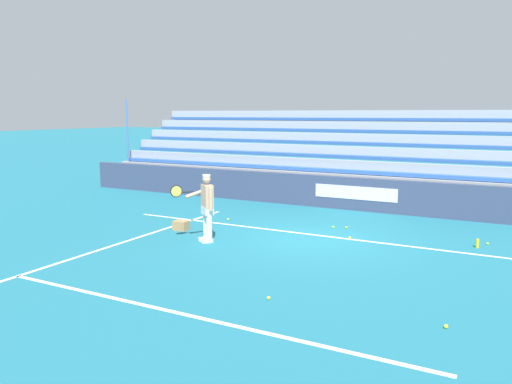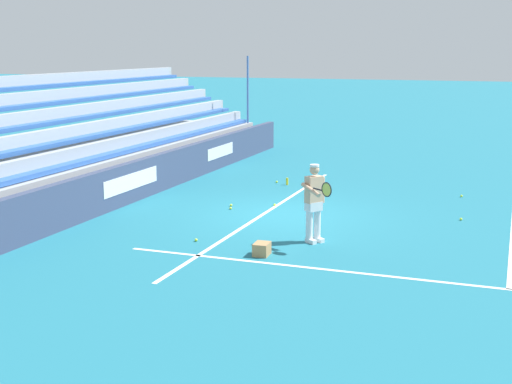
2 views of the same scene
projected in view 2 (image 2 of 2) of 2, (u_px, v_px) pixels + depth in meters
The scene contains 15 objects.
ground_plane at pixel (284, 214), 18.13m from camera, with size 160.00×160.00×0.00m, color #1E6B7F.
court_baseline_white at pixel (265, 213), 18.30m from camera, with size 12.00×0.10×0.01m, color white.
court_sideline_white at pixel (422, 280), 12.99m from camera, with size 0.10×12.00×0.01m, color white.
back_wall_sponsor_board at pixel (131, 182), 19.54m from camera, with size 23.44×0.25×1.10m.
bleacher_stand at pixel (50, 168), 20.37m from camera, with size 22.27×4.00×3.85m.
tennis_player at pixel (314, 202), 15.36m from camera, with size 0.96×0.82×1.71m.
ball_box_cardboard at pixel (262, 249), 14.53m from camera, with size 0.40×0.30×0.26m, color #A87F51.
tennis_ball_stray_back at pixel (231, 205), 19.05m from camera, with size 0.07×0.07×0.07m, color #CCE533.
tennis_ball_midcourt at pixel (231, 208), 18.68m from camera, with size 0.07×0.07×0.07m, color #CCE533.
tennis_ball_far_left at pixel (196, 240), 15.59m from camera, with size 0.07×0.07×0.07m, color #CCE533.
tennis_ball_toward_net at pixel (277, 182), 22.37m from camera, with size 0.07×0.07×0.07m, color #CCE533.
tennis_ball_by_box at pixel (461, 219), 17.49m from camera, with size 0.07×0.07×0.07m, color #CCE533.
tennis_ball_on_baseline at pixel (275, 205), 19.08m from camera, with size 0.07×0.07×0.07m, color #CCE533.
tennis_ball_far_right at pixel (461, 196), 20.23m from camera, with size 0.07×0.07×0.07m, color #CCE533.
water_bottle at pixel (287, 181), 22.03m from camera, with size 0.07×0.07×0.22m, color yellow.
Camera 2 is at (16.81, 5.46, 4.15)m, focal length 50.00 mm.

